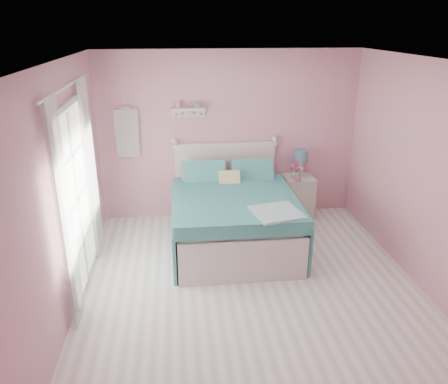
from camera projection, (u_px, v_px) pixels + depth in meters
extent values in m
plane|color=silver|center=(252.00, 289.00, 5.17)|extent=(4.50, 4.50, 0.00)
plane|color=pink|center=(229.00, 136.00, 6.78)|extent=(4.00, 0.00, 4.00)
plane|color=pink|center=(320.00, 318.00, 2.61)|extent=(4.00, 0.00, 4.00)
plane|color=pink|center=(63.00, 194.00, 4.49)|extent=(0.00, 4.50, 4.50)
plane|color=pink|center=(430.00, 180.00, 4.90)|extent=(0.00, 4.50, 4.50)
plane|color=white|center=(258.00, 61.00, 4.23)|extent=(4.50, 4.50, 0.00)
cube|color=silver|center=(233.00, 229.00, 6.17)|extent=(1.54, 2.02, 0.44)
cube|color=silver|center=(233.00, 210.00, 6.06)|extent=(1.47, 1.96, 0.16)
cube|color=silver|center=(225.00, 181.00, 6.98)|extent=(1.57, 0.07, 1.15)
cube|color=silver|center=(225.00, 145.00, 6.76)|extent=(1.63, 0.09, 0.06)
cube|color=silver|center=(244.00, 262.00, 5.21)|extent=(1.57, 0.06, 0.56)
cube|color=teal|center=(235.00, 203.00, 5.86)|extent=(1.65, 1.76, 0.18)
cube|color=pink|center=(203.00, 176.00, 6.57)|extent=(0.68, 0.28, 0.43)
cube|color=pink|center=(251.00, 174.00, 6.64)|extent=(0.68, 0.28, 0.43)
cube|color=#CCBC59|center=(229.00, 181.00, 6.34)|extent=(0.30, 0.22, 0.31)
cube|color=beige|center=(297.00, 197.00, 7.01)|extent=(0.47, 0.44, 0.67)
cube|color=silver|center=(302.00, 189.00, 6.75)|extent=(0.41, 0.02, 0.16)
sphere|color=white|center=(302.00, 190.00, 6.73)|extent=(0.03, 0.03, 0.03)
cylinder|color=white|center=(300.00, 174.00, 7.00)|extent=(0.13, 0.13, 0.02)
cylinder|color=white|center=(300.00, 167.00, 6.96)|extent=(0.07, 0.07, 0.23)
cylinder|color=#628AA3|center=(301.00, 155.00, 6.89)|extent=(0.21, 0.21, 0.19)
imported|color=silver|center=(295.00, 173.00, 6.84)|extent=(0.17, 0.17, 0.14)
imported|color=#D58F93|center=(298.00, 178.00, 6.71)|extent=(0.12, 0.12, 0.07)
sphere|color=#DA4A86|center=(296.00, 164.00, 6.79)|extent=(0.06, 0.06, 0.06)
sphere|color=#DA4A86|center=(298.00, 166.00, 6.83)|extent=(0.06, 0.06, 0.06)
sphere|color=#DA4A86|center=(293.00, 166.00, 6.81)|extent=(0.06, 0.06, 0.06)
sphere|color=#DA4A86|center=(297.00, 169.00, 6.79)|extent=(0.06, 0.06, 0.06)
sphere|color=#DA4A86|center=(294.00, 168.00, 6.79)|extent=(0.06, 0.06, 0.06)
cube|color=silver|center=(188.00, 109.00, 6.48)|extent=(0.50, 0.14, 0.04)
cube|color=silver|center=(188.00, 113.00, 6.56)|extent=(0.50, 0.03, 0.12)
cylinder|color=#D18C99|center=(178.00, 105.00, 6.44)|extent=(0.06, 0.06, 0.10)
cube|color=#628AA3|center=(196.00, 106.00, 6.47)|extent=(0.08, 0.06, 0.07)
cube|color=white|center=(127.00, 134.00, 6.52)|extent=(0.34, 0.03, 0.72)
cube|color=silver|center=(64.00, 107.00, 4.56)|extent=(0.04, 1.32, 0.06)
cube|color=silver|center=(87.00, 279.00, 5.33)|extent=(0.04, 1.32, 0.06)
cube|color=silver|center=(64.00, 226.00, 4.37)|extent=(0.04, 0.06, 2.10)
cube|color=silver|center=(87.00, 183.00, 5.54)|extent=(0.04, 0.06, 2.10)
cube|color=white|center=(77.00, 199.00, 4.95)|extent=(0.02, 1.20, 2.04)
cube|color=white|center=(65.00, 219.00, 4.23)|extent=(0.04, 0.40, 2.32)
cube|color=white|center=(91.00, 170.00, 5.60)|extent=(0.04, 0.40, 2.32)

